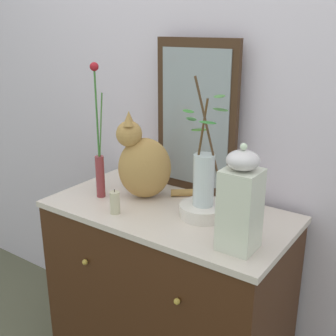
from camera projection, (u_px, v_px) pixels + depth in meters
wall_back at (211, 102)px, 1.90m from camera, size 4.40×0.08×2.60m
sideboard at (168, 300)px, 1.91m from camera, size 1.03×0.55×0.90m
mirror_leaning at (196, 118)px, 1.85m from camera, size 0.40×0.03×0.68m
cat_sitting at (143, 164)px, 1.83m from camera, size 0.35×0.30×0.38m
vase_slim_green at (99, 158)px, 1.83m from camera, size 0.06×0.04×0.59m
bowl_porcelain at (203, 210)px, 1.69m from camera, size 0.19×0.19×0.05m
vase_glass_clear at (204, 175)px, 1.64m from camera, size 0.24×0.16×0.51m
jar_lidded_porcelain at (240, 202)px, 1.40m from camera, size 0.12×0.12×0.37m
candle_pillar at (115, 203)px, 1.71m from camera, size 0.04×0.04×0.10m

